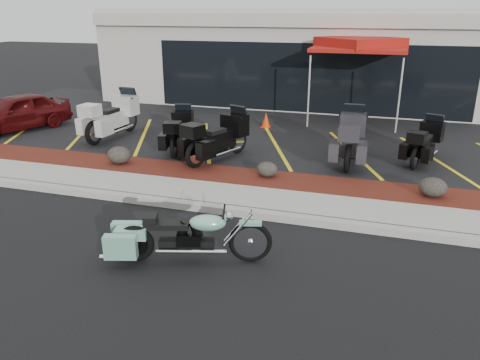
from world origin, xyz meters
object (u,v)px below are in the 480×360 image
(hero_cruiser, at_px, (250,236))
(touring_white, at_px, (129,109))
(traffic_cone, at_px, (266,120))
(popup_canopy, at_px, (360,45))
(parked_car, at_px, (16,112))

(hero_cruiser, xyz_separation_m, touring_white, (-6.11, 6.86, 0.40))
(traffic_cone, relative_size, popup_canopy, 0.13)
(traffic_cone, bearing_deg, popup_canopy, 34.86)
(parked_car, bearing_deg, traffic_cone, 41.74)
(hero_cruiser, distance_m, traffic_cone, 8.95)
(hero_cruiser, height_order, popup_canopy, popup_canopy)
(touring_white, bearing_deg, traffic_cone, -60.79)
(touring_white, distance_m, popup_canopy, 8.22)
(parked_car, relative_size, traffic_cone, 6.93)
(touring_white, height_order, popup_canopy, popup_canopy)
(hero_cruiser, xyz_separation_m, parked_car, (-9.79, 5.87, 0.28))
(traffic_cone, bearing_deg, touring_white, -155.78)
(traffic_cone, height_order, popup_canopy, popup_canopy)
(hero_cruiser, bearing_deg, popup_canopy, 69.26)
(parked_car, relative_size, popup_canopy, 0.92)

